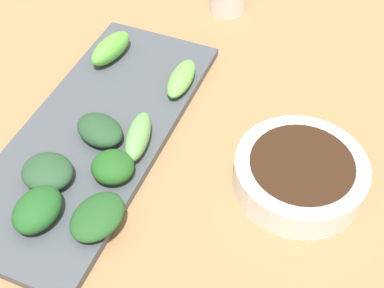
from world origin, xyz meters
name	(u,v)px	position (x,y,z in m)	size (l,w,h in m)	color
tabletop	(155,160)	(0.00, 0.00, 0.01)	(2.10, 2.10, 0.02)	#9E754C
sauce_bowl	(300,173)	(-0.17, -0.02, 0.04)	(0.14, 0.14, 0.04)	white
serving_plate	(94,136)	(0.08, 0.00, 0.03)	(0.17, 0.40, 0.01)	#484E56
broccoli_leafy_0	(47,172)	(0.09, 0.08, 0.04)	(0.06, 0.05, 0.02)	#2A4F30
broccoli_stalk_1	(181,78)	(0.01, -0.11, 0.04)	(0.03, 0.07, 0.02)	#6DBA51
broccoli_stalk_2	(137,138)	(0.02, 0.00, 0.04)	(0.03, 0.07, 0.03)	#6BAB5B
broccoli_leafy_3	(113,167)	(0.02, 0.05, 0.04)	(0.05, 0.05, 0.03)	#22591F
broccoli_leafy_4	(37,209)	(0.07, 0.13, 0.05)	(0.05, 0.06, 0.03)	#225A24
broccoli_stalk_5	(111,48)	(0.12, -0.13, 0.05)	(0.03, 0.07, 0.03)	#5FB940
broccoli_leafy_6	(98,216)	(0.01, 0.11, 0.04)	(0.05, 0.07, 0.02)	#245525
broccoli_leafy_7	(100,130)	(0.06, 0.01, 0.04)	(0.06, 0.04, 0.02)	#274C2C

